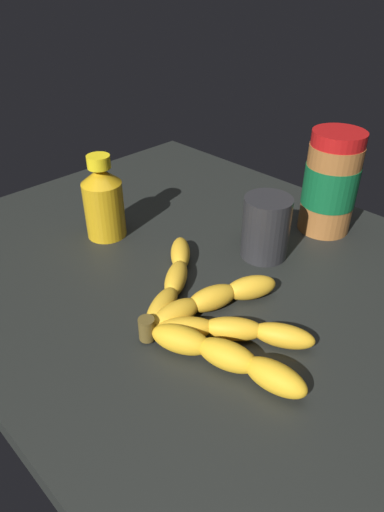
{
  "coord_description": "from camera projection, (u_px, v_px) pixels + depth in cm",
  "views": [
    {
      "loc": [
        40.93,
        -40.01,
        39.1
      ],
      "look_at": [
        3.36,
        -2.86,
        3.5
      ],
      "focal_mm": 31.48,
      "sensor_mm": 36.0,
      "label": 1
    }
  ],
  "objects": [
    {
      "name": "peanut_butter_jar",
      "position": [
        331.0,
        183.0,
        0.73
      ],
      "size": [
        8.71,
        8.71,
        16.91
      ],
      "color": "#9E602D",
      "rests_on": "ground_plane"
    },
    {
      "name": "ground_plane",
      "position": [
        190.0,
        268.0,
        0.7
      ],
      "size": [
        81.78,
        68.02,
        3.43
      ],
      "primitive_type": "cube",
      "color": "black"
    },
    {
      "name": "coffee_mug",
      "position": [
        265.0,
        227.0,
        0.68
      ],
      "size": [
        10.48,
        7.48,
        9.73
      ],
      "color": "#262628",
      "rests_on": "ground_plane"
    },
    {
      "name": "banana_bunch",
      "position": [
        210.0,
        315.0,
        0.56
      ],
      "size": [
        32.49,
        20.51,
        3.33
      ],
      "color": "gold",
      "rests_on": "ground_plane"
    },
    {
      "name": "honey_bottle",
      "position": [
        103.0,
        201.0,
        0.72
      ],
      "size": [
        6.44,
        6.44,
        13.86
      ],
      "color": "gold",
      "rests_on": "ground_plane"
    }
  ]
}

